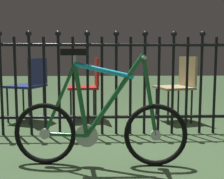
{
  "coord_description": "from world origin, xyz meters",
  "views": [
    {
      "loc": [
        -0.19,
        -2.48,
        0.86
      ],
      "look_at": [
        -0.11,
        0.21,
        0.55
      ],
      "focal_mm": 47.53,
      "sensor_mm": 36.0,
      "label": 1
    }
  ],
  "objects_px": {
    "chair_tan": "(180,82)",
    "chair_red": "(89,82)",
    "chair_navy": "(30,82)",
    "bicycle": "(99,125)"
  },
  "relations": [
    {
      "from": "chair_navy",
      "to": "chair_red",
      "type": "relative_size",
      "value": 1.0
    },
    {
      "from": "chair_tan",
      "to": "bicycle",
      "type": "bearing_deg",
      "value": -123.37
    },
    {
      "from": "chair_tan",
      "to": "chair_navy",
      "type": "bearing_deg",
      "value": 179.35
    },
    {
      "from": "chair_tan",
      "to": "chair_red",
      "type": "xyz_separation_m",
      "value": [
        -1.2,
        0.12,
        -0.01
      ]
    },
    {
      "from": "chair_tan",
      "to": "chair_red",
      "type": "height_order",
      "value": "chair_tan"
    },
    {
      "from": "chair_tan",
      "to": "chair_navy",
      "type": "distance_m",
      "value": 1.95
    },
    {
      "from": "bicycle",
      "to": "chair_red",
      "type": "height_order",
      "value": "bicycle"
    },
    {
      "from": "chair_tan",
      "to": "chair_red",
      "type": "relative_size",
      "value": 1.03
    },
    {
      "from": "bicycle",
      "to": "chair_navy",
      "type": "height_order",
      "value": "bicycle"
    },
    {
      "from": "bicycle",
      "to": "chair_navy",
      "type": "distance_m",
      "value": 1.84
    }
  ]
}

